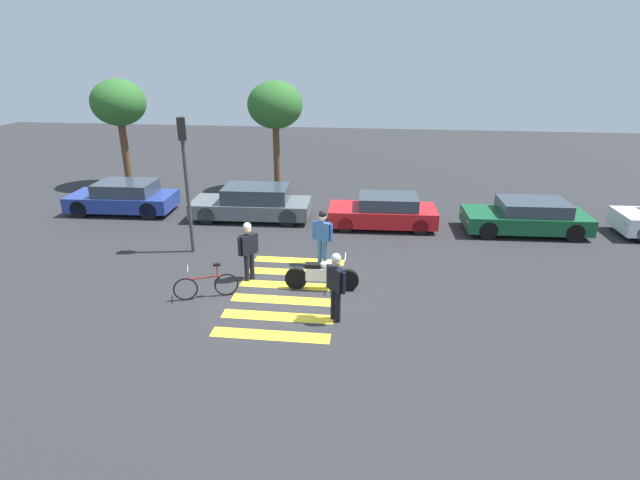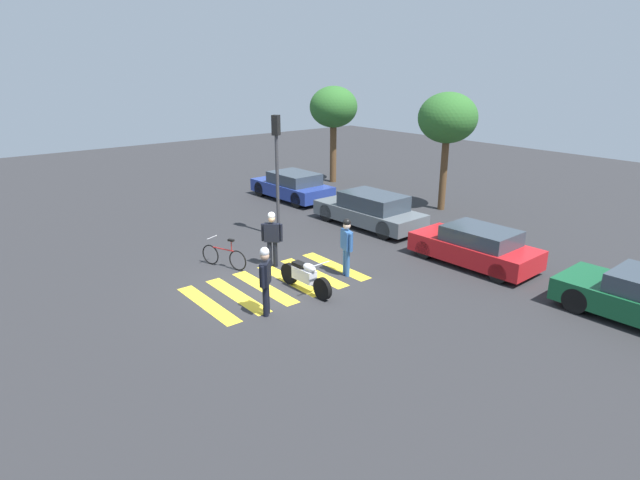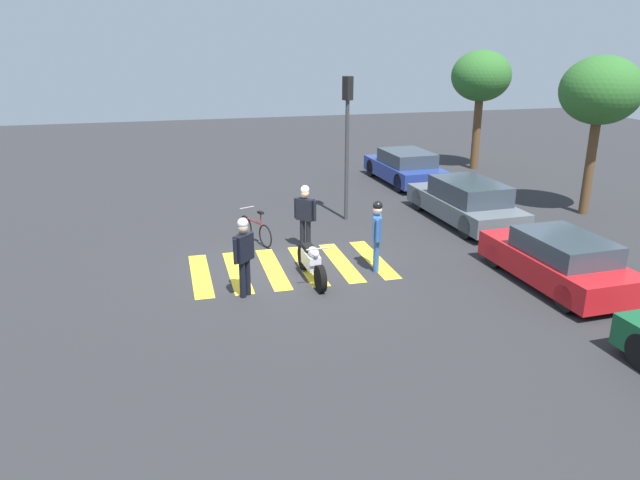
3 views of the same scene
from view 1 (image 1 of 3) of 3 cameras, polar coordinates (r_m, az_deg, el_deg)
ground_plane at (r=14.27m, az=-3.77°, el=-5.97°), size 60.00×60.00×0.00m
police_motorcycle at (r=14.23m, az=0.17°, el=-3.96°), size 2.11×0.62×1.03m
leaning_bicycle at (r=14.16m, az=-12.77°, el=-5.06°), size 1.65×0.72×0.99m
officer_on_foot at (r=14.71m, az=-8.14°, el=-0.81°), size 0.49×0.52×1.80m
officer_by_motorcycle at (r=12.42m, az=1.81°, el=-4.79°), size 0.51×0.51×1.84m
pedestrian_bystander at (r=15.57m, az=0.28°, el=0.70°), size 0.65×0.34×1.81m
crosswalk_stripes at (r=14.27m, az=-3.77°, el=-5.95°), size 2.90×4.95×0.01m
car_blue_hatchback at (r=22.31m, az=-21.41°, el=4.51°), size 4.30×2.01×1.30m
car_grey_coupe at (r=20.14m, az=-7.65°, el=4.15°), size 4.72×1.98×1.35m
car_red_convertible at (r=19.24m, az=7.23°, el=3.20°), size 4.09×1.87×1.25m
car_green_compact at (r=20.00m, az=22.41°, el=2.44°), size 4.46×2.02×1.24m
traffic_light_pole at (r=16.65m, az=-15.09°, el=8.26°), size 0.32×0.36×4.45m
street_tree_near at (r=26.06m, az=-21.90°, el=14.15°), size 2.52×2.52×5.07m
street_tree_mid at (r=23.52m, az=-5.12°, el=14.92°), size 2.50×2.50×5.05m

